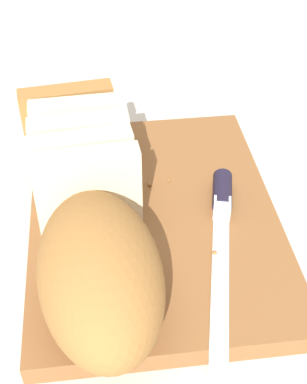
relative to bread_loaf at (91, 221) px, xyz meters
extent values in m
plane|color=beige|center=(0.06, -0.07, -0.08)|extent=(3.00, 3.00, 0.00)
cube|color=brown|center=(0.06, -0.07, -0.06)|extent=(0.38, 0.29, 0.02)
ellipsoid|color=#996633|center=(-0.07, -0.01, 0.00)|extent=(0.21, 0.13, 0.10)
cube|color=beige|center=(0.04, 0.00, 0.00)|extent=(0.04, 0.11, 0.10)
cube|color=beige|center=(0.08, 0.01, 0.00)|extent=(0.04, 0.11, 0.10)
cube|color=beige|center=(0.11, 0.01, 0.00)|extent=(0.04, 0.11, 0.10)
cube|color=beige|center=(0.14, 0.01, 0.00)|extent=(0.04, 0.11, 0.10)
cube|color=#996633|center=(0.17, 0.02, 0.00)|extent=(0.04, 0.11, 0.10)
cube|color=silver|center=(-0.06, -0.12, -0.05)|extent=(0.21, 0.06, 0.00)
cylinder|color=black|center=(0.07, -0.15, -0.04)|extent=(0.06, 0.03, 0.02)
cube|color=silver|center=(0.05, -0.14, -0.04)|extent=(0.02, 0.02, 0.02)
sphere|color=#996633|center=(0.11, -0.06, -0.05)|extent=(0.01, 0.01, 0.01)
sphere|color=#996633|center=(-0.01, -0.13, -0.05)|extent=(0.01, 0.01, 0.01)
sphere|color=#996633|center=(0.03, 0.00, -0.05)|extent=(0.00, 0.00, 0.00)
sphere|color=#996633|center=(0.11, -0.09, -0.05)|extent=(0.00, 0.00, 0.00)
camera|label=1|loc=(-0.39, -0.02, 0.37)|focal=50.37mm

